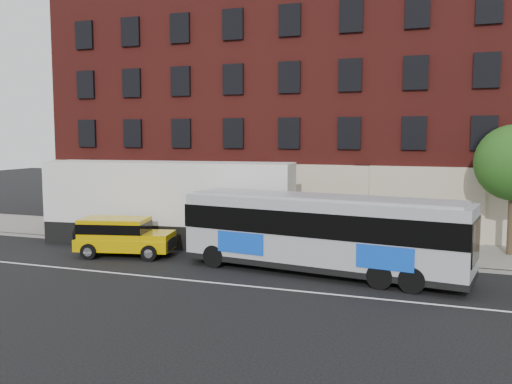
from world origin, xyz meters
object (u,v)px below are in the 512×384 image
(yellow_suv, at_px, (121,234))
(sign_pole, at_px, (82,215))
(shipping_container, at_px, (169,204))
(city_bus, at_px, (322,231))

(yellow_suv, bearing_deg, sign_pole, 148.12)
(sign_pole, relative_size, shipping_container, 0.19)
(sign_pole, distance_m, shipping_container, 5.20)
(city_bus, bearing_deg, sign_pole, 168.89)
(sign_pole, height_order, yellow_suv, sign_pole)
(shipping_container, bearing_deg, sign_pole, -172.70)
(city_bus, xyz_separation_m, yellow_suv, (-9.96, 0.13, -0.78))
(yellow_suv, xyz_separation_m, shipping_container, (0.82, 3.31, 1.13))
(sign_pole, relative_size, yellow_suv, 0.50)
(sign_pole, xyz_separation_m, yellow_suv, (4.28, -2.66, -0.39))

